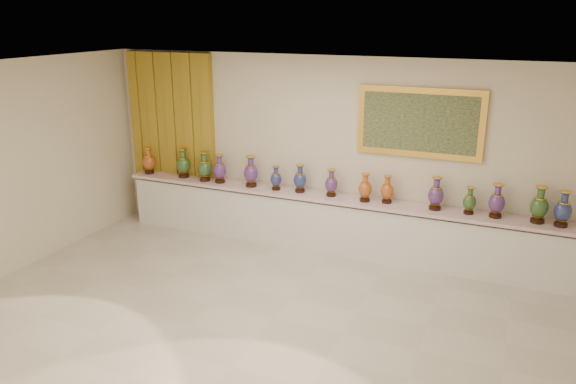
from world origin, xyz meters
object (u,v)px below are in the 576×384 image
vase_1 (183,164)px  counter (334,224)px  vase_0 (149,162)px  vase_2 (204,168)px

vase_1 → counter: bearing=0.2°
vase_0 → vase_1: bearing=2.9°
vase_0 → vase_2: bearing=-0.4°
vase_2 → vase_1: bearing=174.5°
counter → vase_2: 2.38m
vase_1 → vase_2: 0.45m
vase_1 → vase_2: (0.45, -0.04, -0.00)m
vase_0 → vase_2: 1.14m
vase_2 → counter: bearing=1.4°
counter → vase_0: (-3.42, -0.05, 0.67)m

